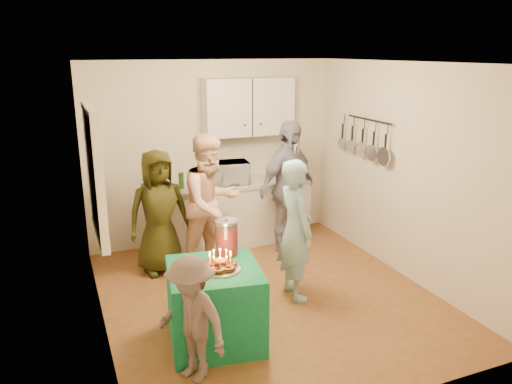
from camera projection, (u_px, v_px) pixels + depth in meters
name	position (u px, v px, depth m)	size (l,w,h in m)	color
floor	(268.00, 296.00, 5.74)	(4.00, 4.00, 0.00)	brown
ceiling	(269.00, 63.00, 5.02)	(4.00, 4.00, 0.00)	white
back_wall	(212.00, 153.00, 7.16)	(3.60, 3.60, 0.00)	silver
left_wall	(94.00, 206.00, 4.72)	(4.00, 4.00, 0.00)	silver
right_wall	(404.00, 172.00, 6.04)	(4.00, 4.00, 0.00)	silver
window_night	(93.00, 173.00, 4.93)	(0.04, 1.00, 1.20)	black
counter	(233.00, 215.00, 7.20)	(2.20, 0.58, 0.86)	white
countertop	(233.00, 184.00, 7.08)	(2.24, 0.62, 0.05)	beige
upper_cabinet	(248.00, 107.00, 7.03)	(1.30, 0.30, 0.80)	white
pot_rack	(367.00, 139.00, 6.55)	(0.12, 1.00, 0.60)	black
microwave	(228.00, 173.00, 7.00)	(0.56, 0.38, 0.31)	white
party_table	(215.00, 305.00, 4.76)	(0.85, 0.85, 0.76)	#127C4B
donut_cake	(220.00, 261.00, 4.60)	(0.38, 0.38, 0.18)	#381C0C
punch_jar	(227.00, 238.00, 4.93)	(0.22, 0.22, 0.34)	red
man_birthday	(295.00, 230.00, 5.53)	(0.59, 0.38, 1.60)	#A0CFE8
woman_back_left	(159.00, 212.00, 6.18)	(0.77, 0.50, 1.57)	#545418
woman_back_center	(211.00, 204.00, 6.20)	(0.86, 0.67, 1.76)	#F7A080
woman_back_right	(288.00, 187.00, 6.82)	(1.07, 0.45, 1.83)	#141037
child_near_left	(192.00, 319.00, 4.16)	(0.73, 0.42, 1.12)	#62504E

